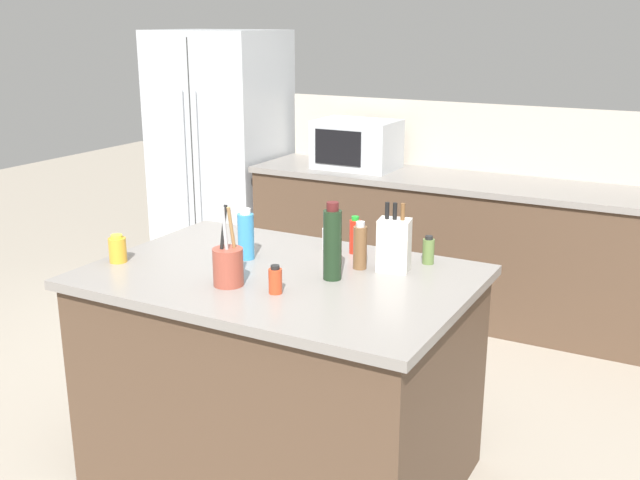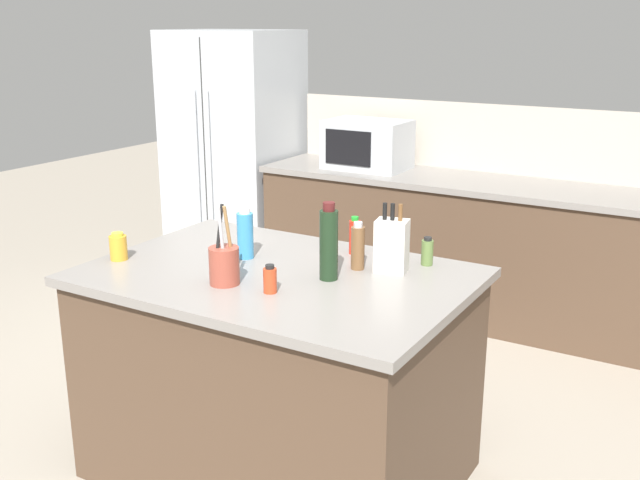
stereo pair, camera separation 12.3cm
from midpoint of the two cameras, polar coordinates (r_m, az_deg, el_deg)
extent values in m
plane|color=gray|center=(3.52, -1.99, -17.10)|extent=(14.00, 14.00, 0.00)
cube|color=#4C3828|center=(5.07, 14.43, -1.25)|extent=(3.37, 0.62, 0.90)
cube|color=gray|center=(4.95, 14.81, 3.94)|extent=(3.41, 0.66, 0.04)
cube|color=#B2A899|center=(5.20, 16.00, 7.25)|extent=(3.37, 0.03, 0.46)
cube|color=#4C3828|center=(3.29, -2.07, -10.56)|extent=(1.50, 1.01, 0.90)
cube|color=gray|center=(3.11, -2.16, -2.82)|extent=(1.56, 1.07, 0.04)
cube|color=#ADB2B7|center=(5.96, -5.98, 6.62)|extent=(0.94, 0.72, 1.87)
cube|color=#2D2D2D|center=(5.68, -8.16, 6.05)|extent=(0.01, 0.00, 1.78)
cylinder|color=#ADB2B7|center=(5.70, -8.75, 6.07)|extent=(0.02, 0.02, 1.03)
cylinder|color=#ADB2B7|center=(5.63, -7.79, 5.97)|extent=(0.02, 0.02, 1.03)
cube|color=#ADB2B7|center=(5.27, 4.31, 7.27)|extent=(0.56, 0.38, 0.34)
cube|color=black|center=(5.12, 2.83, 7.03)|extent=(0.35, 0.01, 0.24)
cube|color=beige|center=(3.10, 6.61, -0.46)|extent=(0.15, 0.12, 0.22)
cylinder|color=black|center=(3.07, 6.10, 2.19)|extent=(0.02, 0.02, 0.07)
cylinder|color=black|center=(3.06, 6.70, 2.14)|extent=(0.02, 0.02, 0.07)
cylinder|color=brown|center=(3.05, 7.29, 2.09)|extent=(0.02, 0.02, 0.07)
cylinder|color=brown|center=(2.96, -6.13, -1.97)|extent=(0.12, 0.12, 0.15)
cylinder|color=olive|center=(2.91, -5.87, 0.93)|extent=(0.01, 0.05, 0.18)
cylinder|color=black|center=(2.93, -6.46, 0.99)|extent=(0.01, 0.05, 0.18)
cylinder|color=#B2B2B7|center=(2.90, -6.38, 0.84)|extent=(0.01, 0.03, 0.18)
cylinder|color=silver|center=(3.39, 1.66, 0.06)|extent=(0.05, 0.05, 0.10)
cylinder|color=#B2B2B7|center=(3.37, 1.67, 1.00)|extent=(0.03, 0.03, 0.02)
cylinder|color=red|center=(3.33, 3.71, 0.21)|extent=(0.05, 0.05, 0.15)
cylinder|color=green|center=(3.31, 3.74, 1.63)|extent=(0.03, 0.03, 0.02)
cylinder|color=#3384BC|center=(3.27, -4.65, 0.32)|extent=(0.07, 0.07, 0.20)
cylinder|color=white|center=(3.24, -4.70, 2.24)|extent=(0.05, 0.05, 0.02)
cylinder|color=brown|center=(3.12, 4.02, -0.63)|extent=(0.06, 0.06, 0.18)
cylinder|color=#B2B2B7|center=(3.09, 4.06, 1.18)|extent=(0.04, 0.04, 0.02)
cylinder|color=gold|center=(3.35, -14.10, -0.58)|extent=(0.08, 0.08, 0.11)
cylinder|color=gold|center=(3.33, -14.18, 0.42)|extent=(0.05, 0.05, 0.02)
cylinder|color=#B73D1E|center=(2.86, -2.60, -3.11)|extent=(0.05, 0.05, 0.10)
cylinder|color=black|center=(2.84, -2.62, -2.05)|extent=(0.03, 0.03, 0.02)
cylinder|color=#567038|center=(3.22, 9.26, -0.96)|extent=(0.05, 0.05, 0.11)
cylinder|color=black|center=(3.20, 9.31, 0.08)|extent=(0.03, 0.03, 0.02)
cylinder|color=black|center=(2.98, 1.85, -0.41)|extent=(0.07, 0.07, 0.28)
cylinder|color=#4C1919|center=(2.94, 1.88, 2.56)|extent=(0.05, 0.05, 0.03)
camera|label=1|loc=(0.06, -88.96, 0.31)|focal=42.00mm
camera|label=2|loc=(0.06, 91.04, -0.31)|focal=42.00mm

